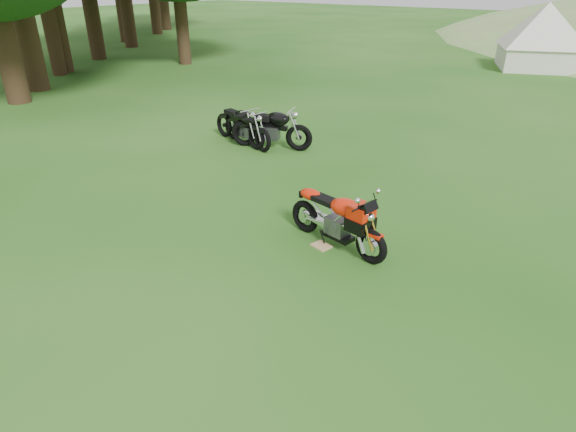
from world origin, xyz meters
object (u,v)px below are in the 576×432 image
Objects in this scene: vintage_moto_b at (271,128)px; vintage_moto_d at (271,127)px; tent_left at (543,36)px; vintage_moto_c at (247,126)px; plywood_board at (321,246)px; vintage_moto_a at (239,123)px; sport_motorcycle at (337,215)px.

vintage_moto_b is 0.03m from vintage_moto_d.
vintage_moto_d is (0.01, 0.01, 0.03)m from vintage_moto_b.
vintage_moto_c is at bearing -123.27° from tent_left.
plywood_board is at bearing -22.27° from vintage_moto_c.
vintage_moto_a is 0.60× the size of tent_left.
vintage_moto_a is 0.86m from vintage_moto_b.
vintage_moto_d is (0.85, 0.17, 0.02)m from vintage_moto_a.
vintage_moto_c is (0.26, -0.03, -0.02)m from vintage_moto_a.
vintage_moto_a is at bearing 166.67° from vintage_moto_b.
sport_motorcycle is 0.99× the size of vintage_moto_c.
vintage_moto_b is at bearing 22.77° from vintage_moto_a.
vintage_moto_a is at bearing 157.13° from sport_motorcycle.
vintage_moto_c is 0.91× the size of vintage_moto_d.
sport_motorcycle is 0.90× the size of vintage_moto_d.
vintage_moto_c is at bearing 178.90° from vintage_moto_d.
tent_left is at bearing 57.37° from vintage_moto_b.
sport_motorcycle is 0.94× the size of vintage_moto_a.
vintage_moto_b reaches higher than plywood_board.
vintage_moto_a is 0.27m from vintage_moto_c.
plywood_board is 0.09× the size of tent_left.
plywood_board is at bearing -22.06° from vintage_moto_a.
tent_left is at bearing 61.71° from vintage_moto_d.
vintage_moto_b is at bearing 31.28° from vintage_moto_c.
vintage_moto_c is (-4.11, 2.94, 0.45)m from plywood_board.
tent_left is at bearing 92.72° from vintage_moto_c.
vintage_moto_c is 15.98m from tent_left.
vintage_moto_a is (-4.53, 2.81, -0.03)m from sport_motorcycle.
sport_motorcycle is at bearing -108.55° from tent_left.
vintage_moto_a is 0.86m from vintage_moto_d.
vintage_moto_b is at bearing 138.54° from plywood_board.
vintage_moto_d is at bearing 138.41° from plywood_board.
plywood_board is at bearing -65.51° from vintage_moto_b.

